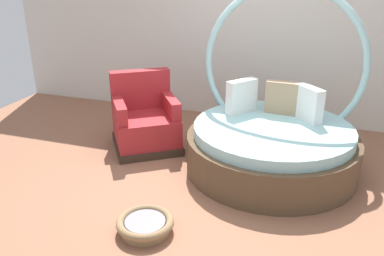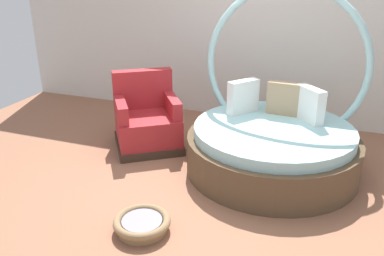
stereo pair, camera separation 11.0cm
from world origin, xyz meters
TOP-DOWN VIEW (x-y plane):
  - ground_plane at (0.00, 0.00)m, footprint 8.00×8.00m
  - back_wall at (0.00, 2.26)m, footprint 8.00×0.12m
  - round_daybed at (0.49, 0.68)m, footprint 1.92×1.92m
  - red_armchair at (-1.13, 0.74)m, footprint 1.11×1.11m
  - pet_basket at (-0.38, -0.92)m, footprint 0.51×0.51m

SIDE VIEW (x-z plane):
  - ground_plane at x=0.00m, z-range -0.02..0.00m
  - pet_basket at x=-0.38m, z-range 0.01..0.14m
  - red_armchair at x=-1.13m, z-range -0.14..0.80m
  - round_daybed at x=0.49m, z-range -0.64..1.40m
  - back_wall at x=0.00m, z-range 0.00..2.79m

